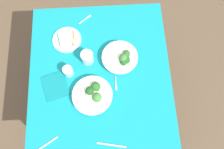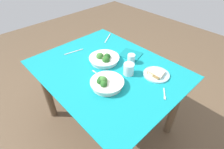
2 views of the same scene
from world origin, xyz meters
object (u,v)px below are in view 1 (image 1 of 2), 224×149
at_px(broccoli_bowl_near, 121,58).
at_px(table_knife_left, 112,145).
at_px(water_glass_center, 87,57).
at_px(water_glass_side, 68,71).
at_px(broccoli_bowl_far, 93,95).
at_px(fork_by_far_bowl, 116,84).
at_px(fork_by_near_bowl, 86,19).
at_px(napkin_folded_upper, 55,86).
at_px(table_knife_right, 43,147).
at_px(bread_side_plate, 67,39).

relative_size(broccoli_bowl_near, table_knife_left, 1.35).
distance_m(water_glass_center, water_glass_side, 0.16).
relative_size(broccoli_bowl_far, water_glass_side, 3.30).
xyz_separation_m(broccoli_bowl_near, fork_by_far_bowl, (-0.17, 0.04, -0.03)).
bearing_deg(fork_by_near_bowl, broccoli_bowl_far, -123.65).
xyz_separation_m(broccoli_bowl_far, broccoli_bowl_near, (0.24, -0.20, 0.00)).
xyz_separation_m(broccoli_bowl_far, table_knife_left, (-0.31, -0.10, -0.03)).
xyz_separation_m(table_knife_left, napkin_folded_upper, (0.40, 0.35, 0.00)).
distance_m(broccoli_bowl_near, water_glass_side, 0.36).
height_order(broccoli_bowl_near, water_glass_side, broccoli_bowl_near).
height_order(water_glass_side, fork_by_near_bowl, water_glass_side).
relative_size(fork_by_near_bowl, table_knife_right, 0.47).
relative_size(water_glass_center, table_knife_right, 0.45).
relative_size(bread_side_plate, table_knife_left, 1.13).
bearing_deg(water_glass_center, table_knife_left, -167.14).
height_order(broccoli_bowl_near, water_glass_center, water_glass_center).
distance_m(fork_by_far_bowl, fork_by_near_bowl, 0.54).
bearing_deg(broccoli_bowl_near, table_knife_left, 170.30).
height_order(broccoli_bowl_near, table_knife_right, broccoli_bowl_near).
bearing_deg(broccoli_bowl_far, broccoli_bowl_near, -39.15).
relative_size(broccoli_bowl_far, bread_side_plate, 1.27).
height_order(water_glass_side, fork_by_far_bowl, water_glass_side).
distance_m(broccoli_bowl_near, bread_side_plate, 0.41).
height_order(fork_by_far_bowl, fork_by_near_bowl, same).
height_order(broccoli_bowl_far, table_knife_right, broccoli_bowl_far).
xyz_separation_m(broccoli_bowl_near, napkin_folded_upper, (-0.16, 0.45, -0.03)).
relative_size(water_glass_center, napkin_folded_upper, 0.52).
relative_size(broccoli_bowl_far, water_glass_center, 2.81).
relative_size(broccoli_bowl_near, water_glass_side, 3.11).
bearing_deg(broccoli_bowl_near, fork_by_near_bowl, 34.88).
relative_size(bread_side_plate, fork_by_far_bowl, 2.17).
height_order(bread_side_plate, table_knife_right, bread_side_plate).
bearing_deg(table_knife_right, broccoli_bowl_near, 15.70).
height_order(water_glass_center, table_knife_right, water_glass_center).
bearing_deg(fork_by_far_bowl, bread_side_plate, -136.60).
bearing_deg(broccoli_bowl_far, bread_side_plate, 22.46).
height_order(table_knife_right, napkin_folded_upper, napkin_folded_upper).
bearing_deg(table_knife_left, fork_by_near_bowl, 109.92).
xyz_separation_m(fork_by_near_bowl, table_knife_left, (-0.90, -0.14, -0.00)).
bearing_deg(broccoli_bowl_near, fork_by_far_bowl, 165.73).
xyz_separation_m(water_glass_side, fork_by_far_bowl, (-0.09, -0.31, -0.04)).
bearing_deg(water_glass_center, water_glass_side, 124.60).
relative_size(water_glass_center, fork_by_near_bowl, 0.97).
distance_m(broccoli_bowl_far, fork_by_far_bowl, 0.17).
bearing_deg(table_knife_right, bread_side_plate, 47.81).
distance_m(bread_side_plate, napkin_folded_upper, 0.34).
xyz_separation_m(bread_side_plate, fork_by_near_bowl, (0.16, -0.13, -0.01)).
bearing_deg(water_glass_center, napkin_folded_upper, 128.11).
bearing_deg(broccoli_bowl_near, table_knife_right, 136.70).
bearing_deg(bread_side_plate, napkin_folded_upper, 167.08).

